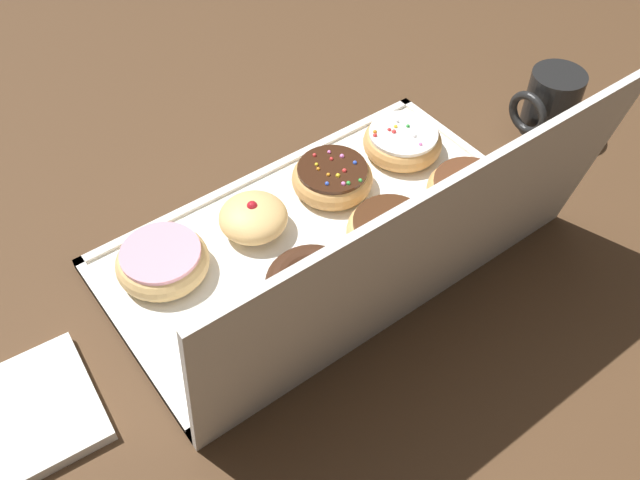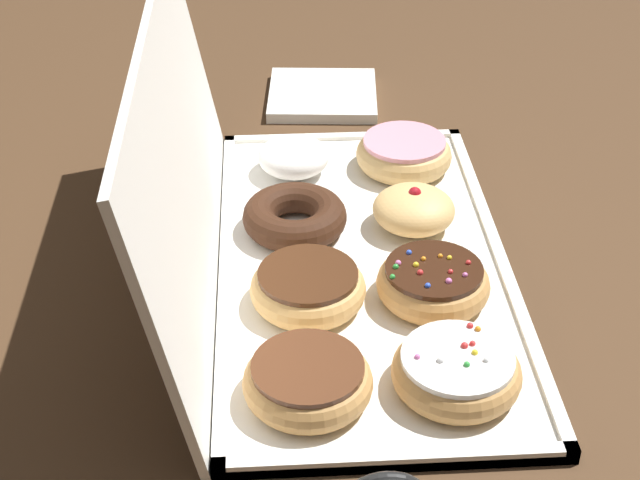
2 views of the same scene
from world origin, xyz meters
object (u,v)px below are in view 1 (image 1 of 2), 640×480
at_px(chocolate_frosted_donut_4, 469,190).
at_px(powdered_filled_donut_7, 220,332).
at_px(coffee_mug, 550,102).
at_px(napkin_stack, 25,416).
at_px(donut_box, 321,237).
at_px(chocolate_frosted_donut_5, 391,231).
at_px(jelly_filled_donut_2, 253,217).
at_px(sprinkle_donut_1, 332,177).
at_px(pink_frosted_donut_3, 162,261).
at_px(chocolate_cake_ring_donut_6, 312,283).
at_px(sprinkle_donut_0, 403,141).

xyz_separation_m(chocolate_frosted_donut_4, powdered_filled_donut_7, (0.38, -0.00, 0.00)).
xyz_separation_m(coffee_mug, napkin_stack, (0.80, -0.00, -0.04)).
relative_size(donut_box, chocolate_frosted_donut_5, 4.91).
bearing_deg(powdered_filled_donut_7, jelly_filled_donut_2, -135.16).
bearing_deg(sprinkle_donut_1, chocolate_frosted_donut_5, 89.88).
relative_size(pink_frosted_donut_3, chocolate_cake_ring_donut_6, 1.01).
xyz_separation_m(jelly_filled_donut_2, chocolate_frosted_donut_5, (-0.13, 0.12, -0.00)).
height_order(jelly_filled_donut_2, pink_frosted_donut_3, jelly_filled_donut_2).
xyz_separation_m(chocolate_frosted_donut_4, chocolate_cake_ring_donut_6, (0.26, 0.00, -0.00)).
xyz_separation_m(sprinkle_donut_1, pink_frosted_donut_3, (0.25, -0.01, 0.00)).
bearing_deg(sprinkle_donut_0, donut_box, 17.76).
bearing_deg(sprinkle_donut_0, pink_frosted_donut_3, -0.79).
distance_m(jelly_filled_donut_2, chocolate_frosted_donut_5, 0.17).
distance_m(sprinkle_donut_0, sprinkle_donut_1, 0.13).
bearing_deg(chocolate_frosted_donut_4, jelly_filled_donut_2, -26.21).
bearing_deg(chocolate_cake_ring_donut_6, pink_frosted_donut_3, -46.92).
bearing_deg(sprinkle_donut_1, napkin_stack, 9.49).
distance_m(chocolate_frosted_donut_4, napkin_stack, 0.59).
xyz_separation_m(pink_frosted_donut_3, chocolate_frosted_donut_5, (-0.25, 0.13, -0.00)).
bearing_deg(napkin_stack, chocolate_frosted_donut_5, 174.65).
distance_m(donut_box, sprinkle_donut_1, 0.09).
bearing_deg(donut_box, sprinkle_donut_1, -136.51).
xyz_separation_m(sprinkle_donut_1, chocolate_frosted_donut_5, (0.00, 0.12, -0.00)).
bearing_deg(chocolate_frosted_donut_5, sprinkle_donut_0, -136.22).
bearing_deg(sprinkle_donut_1, chocolate_frosted_donut_4, 135.55).
bearing_deg(pink_frosted_donut_3, chocolate_cake_ring_donut_6, 133.08).
bearing_deg(chocolate_frosted_donut_5, napkin_stack, -5.35).
height_order(coffee_mug, napkin_stack, coffee_mug).
distance_m(sprinkle_donut_1, chocolate_frosted_donut_5, 0.12).
bearing_deg(powdered_filled_donut_7, napkin_stack, -12.66).
bearing_deg(chocolate_frosted_donut_5, donut_box, -43.38).
xyz_separation_m(pink_frosted_donut_3, powdered_filled_donut_7, (-0.00, 0.13, 0.00)).
bearing_deg(donut_box, jelly_filled_donut_2, -43.32).
distance_m(jelly_filled_donut_2, pink_frosted_donut_3, 0.13).
distance_m(jelly_filled_donut_2, chocolate_frosted_donut_4, 0.29).
height_order(chocolate_cake_ring_donut_6, napkin_stack, chocolate_cake_ring_donut_6).
distance_m(sprinkle_donut_0, napkin_stack, 0.59).
height_order(donut_box, sprinkle_donut_0, sprinkle_donut_0).
relative_size(pink_frosted_donut_3, chocolate_frosted_donut_5, 1.01).
bearing_deg(pink_frosted_donut_3, napkin_stack, 21.57).
bearing_deg(chocolate_cake_ring_donut_6, sprinkle_donut_1, -134.99).
height_order(chocolate_frosted_donut_5, coffee_mug, coffee_mug).
relative_size(donut_box, chocolate_frosted_donut_4, 4.93).
bearing_deg(jelly_filled_donut_2, chocolate_frosted_donut_5, 136.65).
bearing_deg(sprinkle_donut_1, donut_box, 43.49).
bearing_deg(pink_frosted_donut_3, donut_box, 160.81).
bearing_deg(chocolate_cake_ring_donut_6, donut_box, -133.56).
height_order(sprinkle_donut_1, pink_frosted_donut_3, sprinkle_donut_1).
bearing_deg(donut_box, chocolate_frosted_donut_4, 160.97).
bearing_deg(jelly_filled_donut_2, donut_box, 136.68).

